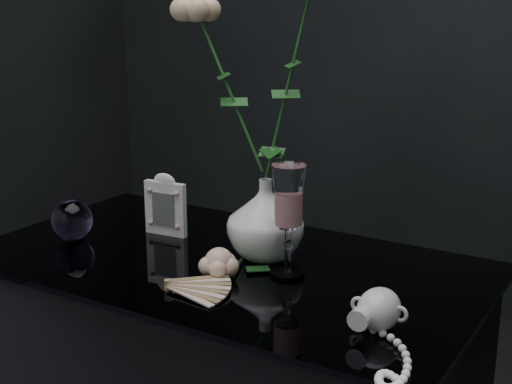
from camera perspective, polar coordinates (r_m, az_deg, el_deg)
The scene contains 8 objects.
vase at distance 1.47m, azimuth 0.76°, elevation -2.16°, with size 0.16×0.16×0.17m, color white.
wine_glass at distance 1.36m, azimuth 2.60°, elevation -2.34°, with size 0.07×0.07×0.22m, color white, non-canonical shape.
picture_frame at distance 1.62m, azimuth -7.26°, elevation -0.97°, with size 0.11×0.08×0.14m, color white, non-canonical shape.
paperweight at distance 1.64m, azimuth -14.50°, elevation -2.18°, with size 0.09×0.09×0.09m, color #9B81D3, non-canonical shape.
paper_fan at distance 1.34m, azimuth -7.06°, elevation -7.31°, with size 0.23×0.18×0.02m, color beige, non-canonical shape.
loose_rose at distance 1.38m, azimuth -2.98°, elevation -5.64°, with size 0.13×0.17×0.06m, color #FEC3A4, non-canonical shape.
pearl_jar at distance 1.19m, azimuth 9.81°, elevation -9.09°, with size 0.24×0.25×0.07m, color white, non-canonical shape.
roses at distance 1.42m, azimuth -0.19°, elevation 9.82°, with size 0.33×0.12×0.47m.
Camera 1 is at (0.77, -1.09, 1.29)m, focal length 50.00 mm.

